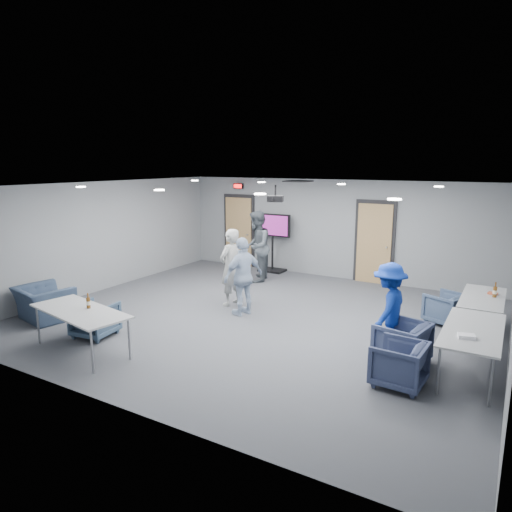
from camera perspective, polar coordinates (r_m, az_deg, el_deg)
The scene contains 28 objects.
floor at distance 9.52m, azimuth 0.58°, elevation -7.71°, with size 9.00×9.00×0.00m, color #3D4045.
ceiling at distance 9.00m, azimuth 0.62°, elevation 8.74°, with size 9.00×9.00×0.00m, color white.
wall_back at distance 12.75m, azimuth 9.48°, elevation 3.35°, with size 9.00×0.02×2.70m, color gray.
wall_front at distance 6.11m, azimuth -18.27°, elevation -6.14°, with size 9.00×0.02×2.70m, color gray.
wall_left at distance 12.00m, azimuth -18.48°, elevation 2.39°, with size 0.02×8.00×2.70m, color gray.
door_left at distance 14.07m, azimuth -2.13°, elevation 3.11°, with size 1.06×0.17×2.24m.
door_right at distance 12.39m, azimuth 14.56°, elevation 1.57°, with size 1.06×0.17×2.24m.
exit_sign at distance 13.92m, azimuth -2.22°, elevation 8.73°, with size 0.32×0.08×0.16m.
hvac_diffuser at distance 11.72m, azimuth 5.28°, elevation 9.30°, with size 0.60×0.60×0.03m, color black.
downlights at distance 9.00m, azimuth 0.62°, elevation 8.65°, with size 6.18×3.78×0.02m.
person_a at distance 10.14m, azimuth -3.16°, elevation -1.43°, with size 0.63×0.41×1.73m, color #999B98.
person_b at distance 12.15m, azimuth 0.07°, elevation 1.20°, with size 0.93×0.72×1.90m, color #4C545B.
person_c at distance 9.50m, azimuth -1.59°, elevation -2.56°, with size 0.97×0.40×1.65m, color #A3B7D2.
person_d at distance 7.94m, azimuth 16.26°, elevation -6.30°, with size 1.00×0.57×1.54m, color navy.
chair_right_a at distance 9.84m, azimuth 22.63°, elevation -6.06°, with size 0.67×0.69×0.63m, color #394964.
chair_right_b at distance 7.72m, azimuth 17.74°, elevation -10.28°, with size 0.74×0.76×0.69m, color #3D4769.
chair_right_c at distance 7.00m, azimuth 17.42°, elevation -12.75°, with size 0.70×0.72×0.65m, color #343C5A.
chair_front_a at distance 8.97m, azimuth -19.46°, elevation -7.47°, with size 0.68×0.70×0.64m, color #384C62.
chair_front_b at distance 10.27m, azimuth -24.96°, elevation -5.37°, with size 1.06×0.92×0.69m, color #314056.
table_right_a at distance 9.40m, azimuth 26.48°, elevation -4.86°, with size 0.72×1.73×0.73m.
table_right_b at distance 7.58m, azimuth 25.48°, elevation -8.52°, with size 0.81×1.93×0.73m.
table_front_left at distance 8.23m, azimuth -21.13°, elevation -6.60°, with size 2.07×1.15×0.73m.
bottle_front at distance 8.25m, azimuth -20.22°, elevation -5.50°, with size 0.07×0.07×0.26m.
bottle_right at distance 9.43m, azimuth 27.70°, elevation -3.97°, with size 0.07×0.07×0.28m.
snack_box at distance 9.63m, azimuth 27.49°, elevation -4.17°, with size 0.17×0.11×0.04m, color #BD4E2F.
wrapper at distance 7.15m, azimuth 24.82°, elevation -9.08°, with size 0.23×0.15×0.05m, color white.
tv_stand at distance 13.28m, azimuth 2.07°, elevation 2.14°, with size 1.11×0.53×1.70m.
projector at distance 9.68m, azimuth 2.43°, elevation 7.19°, with size 0.40×0.37×0.35m.
Camera 1 is at (4.41, -7.83, 3.16)m, focal length 32.00 mm.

